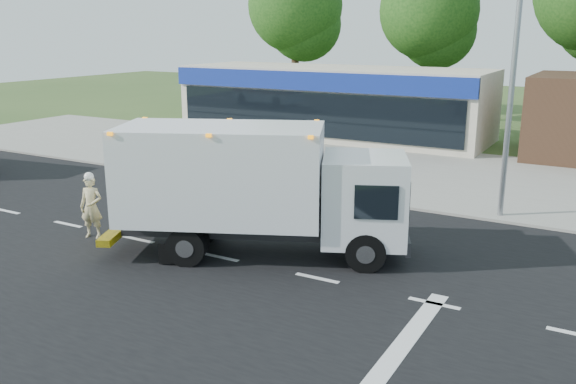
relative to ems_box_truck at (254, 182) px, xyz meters
name	(u,v)px	position (x,y,z in m)	size (l,w,h in m)	color
ground	(317,279)	(2.35, -0.76, -2.08)	(120.00, 120.00, 0.00)	#385123
road_asphalt	(317,279)	(2.35, -0.76, -2.08)	(60.00, 14.00, 0.02)	black
sidewalk	(418,200)	(2.35, 7.44, -2.02)	(60.00, 2.40, 0.12)	gray
parking_apron	(458,171)	(2.35, 13.24, -2.07)	(60.00, 9.00, 0.02)	gray
lane_markings	(344,310)	(3.70, -2.11, -2.06)	(55.20, 7.00, 0.01)	silver
ems_box_truck	(254,182)	(0.00, 0.00, 0.00)	(8.46, 5.55, 3.61)	black
emergency_worker	(91,206)	(-4.99, -1.23, -1.09)	(0.81, 0.66, 2.03)	tan
retail_strip_mall	(333,101)	(-6.65, 19.17, -0.07)	(18.00, 6.20, 4.00)	#BEB49D
traffic_signal_pole	(492,68)	(4.70, 6.84, 2.84)	(3.51, 0.25, 8.00)	gray
background_trees	(511,8)	(1.50, 27.41, 5.30)	(36.77, 7.39, 12.10)	#332114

